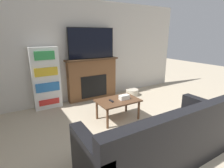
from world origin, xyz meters
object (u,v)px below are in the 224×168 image
(couch, at_px, (161,142))
(tv, at_px, (92,43))
(storage_basket, at_px, (132,92))
(fireplace, at_px, (92,79))
(coffee_table, at_px, (118,102))
(bookshelf, at_px, (46,78))

(couch, bearing_deg, tv, 84.69)
(storage_basket, bearing_deg, couch, -119.03)
(fireplace, distance_m, coffee_table, 1.50)
(coffee_table, bearing_deg, tv, 86.67)
(bookshelf, bearing_deg, couch, -71.20)
(coffee_table, xyz_separation_m, storage_basket, (1.23, 1.11, -0.30))
(fireplace, relative_size, couch, 0.65)
(couch, bearing_deg, coffee_table, 82.70)
(tv, height_order, coffee_table, tv)
(coffee_table, bearing_deg, bookshelf, 128.87)
(tv, relative_size, coffee_table, 1.46)
(tv, distance_m, bookshelf, 1.50)
(tv, bearing_deg, fireplace, 90.00)
(fireplace, distance_m, storage_basket, 1.31)
(fireplace, height_order, storage_basket, fireplace)
(fireplace, height_order, bookshelf, bookshelf)
(coffee_table, bearing_deg, fireplace, 86.72)
(fireplace, relative_size, storage_basket, 3.99)
(coffee_table, relative_size, storage_basket, 2.37)
(fireplace, relative_size, coffee_table, 1.69)
(couch, xyz_separation_m, storage_basket, (1.42, 2.56, -0.22))
(coffee_table, distance_m, bookshelf, 1.91)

